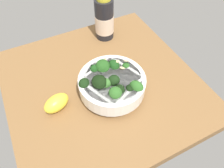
{
  "coord_description": "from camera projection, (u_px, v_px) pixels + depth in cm",
  "views": [
    {
      "loc": [
        -17.12,
        -41.84,
        54.22
      ],
      "look_at": [
        1.19,
        -5.27,
        4.0
      ],
      "focal_mm": 33.96,
      "sensor_mm": 36.0,
      "label": 1
    }
  ],
  "objects": [
    {
      "name": "ground_plane",
      "position": [
        102.0,
        86.0,
        0.72
      ],
      "size": [
        61.34,
        61.34,
        4.0
      ],
      "primitive_type": "cube",
      "color": "brown"
    },
    {
      "name": "bowl_of_broccoli",
      "position": [
        112.0,
        83.0,
        0.64
      ],
      "size": [
        21.01,
        20.39,
        10.12
      ],
      "color": "white",
      "rests_on": "ground_plane"
    },
    {
      "name": "lemon_wedge",
      "position": [
        56.0,
        103.0,
        0.62
      ],
      "size": [
        9.21,
        7.26,
        4.72
      ],
      "primitive_type": "ellipsoid",
      "rotation": [
        0.0,
        0.0,
        0.33
      ],
      "color": "yellow",
      "rests_on": "ground_plane"
    },
    {
      "name": "bottle_tall",
      "position": [
        104.0,
        20.0,
        0.8
      ],
      "size": [
        7.19,
        7.19,
        17.04
      ],
      "color": "black",
      "rests_on": "ground_plane"
    }
  ]
}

